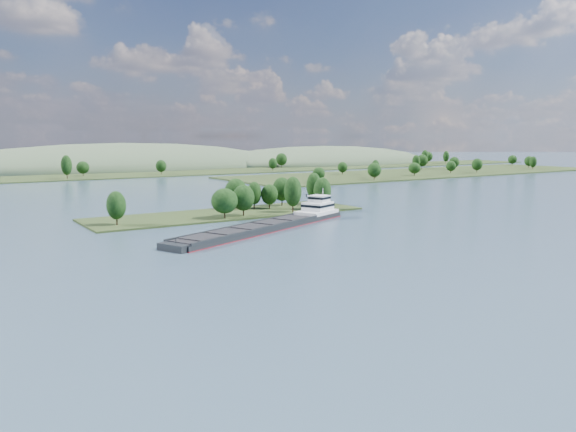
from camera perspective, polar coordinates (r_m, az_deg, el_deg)
ground at (r=151.58m, az=4.31°, el=-2.49°), size 1800.00×1800.00×0.00m
tree_island at (r=203.67m, az=-4.30°, el=1.38°), size 100.00×30.40×14.09m
right_bank at (r=439.54m, az=14.08°, el=4.35°), size 320.00×90.00×13.63m
back_shoreline at (r=410.93m, az=-19.21°, el=3.88°), size 900.00×60.00×16.51m
hill_east at (r=585.66m, az=3.66°, el=5.37°), size 260.00×140.00×36.00m
hill_west at (r=521.17m, az=-16.39°, el=4.72°), size 320.00×160.00×44.00m
cargo_barge at (r=172.18m, az=-1.33°, el=-0.74°), size 75.12×38.55×10.50m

